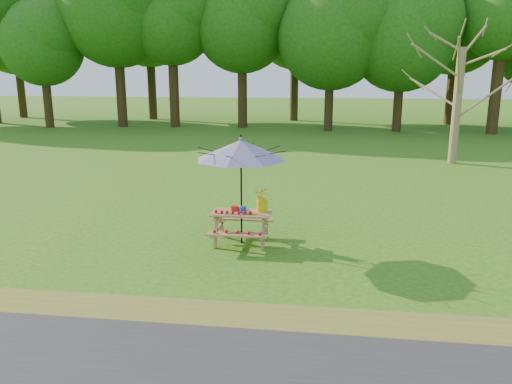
# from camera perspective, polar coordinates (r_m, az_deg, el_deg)

# --- Properties ---
(ground) EXTENTS (120.00, 120.00, 0.00)m
(ground) POSITION_cam_1_polar(r_m,az_deg,el_deg) (10.03, -5.16, -6.64)
(ground) COLOR #366413
(ground) RESTS_ON ground
(drygrass_strip) EXTENTS (120.00, 1.20, 0.01)m
(drygrass_strip) POSITION_cam_1_polar(r_m,az_deg,el_deg) (7.55, -9.96, -13.85)
(drygrass_strip) COLOR olive
(drygrass_strip) RESTS_ON ground
(picnic_table) EXTENTS (1.20, 1.32, 0.67)m
(picnic_table) POSITION_cam_1_polar(r_m,az_deg,el_deg) (10.28, -1.66, -4.14)
(picnic_table) COLOR #AC7B4D
(picnic_table) RESTS_ON ground
(patio_umbrella) EXTENTS (2.09, 2.09, 2.25)m
(patio_umbrella) POSITION_cam_1_polar(r_m,az_deg,el_deg) (9.92, -1.72, 4.82)
(patio_umbrella) COLOR black
(patio_umbrella) RESTS_ON ground
(produce_bins) EXTENTS (0.33, 0.39, 0.13)m
(produce_bins) POSITION_cam_1_polar(r_m,az_deg,el_deg) (10.23, -1.87, -1.93)
(produce_bins) COLOR red
(produce_bins) RESTS_ON picnic_table
(tomatoes_row) EXTENTS (0.77, 0.13, 0.07)m
(tomatoes_row) POSITION_cam_1_polar(r_m,az_deg,el_deg) (10.03, -2.69, -2.35)
(tomatoes_row) COLOR red
(tomatoes_row) RESTS_ON picnic_table
(flower_bucket) EXTENTS (0.32, 0.28, 0.51)m
(flower_bucket) POSITION_cam_1_polar(r_m,az_deg,el_deg) (10.17, 0.69, -0.75)
(flower_bucket) COLOR yellow
(flower_bucket) RESTS_ON picnic_table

